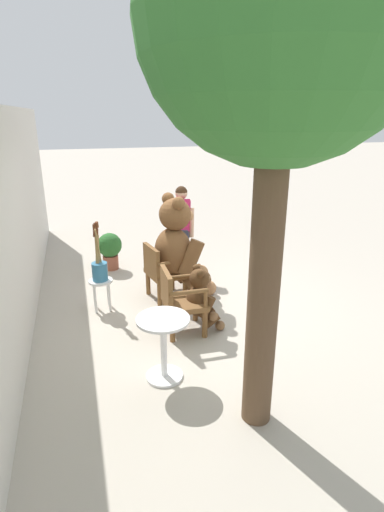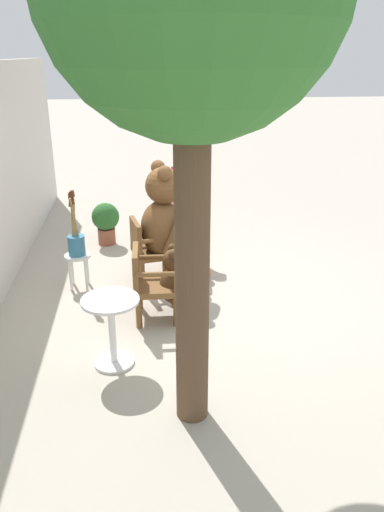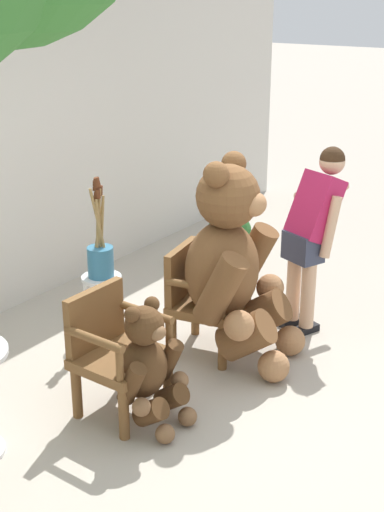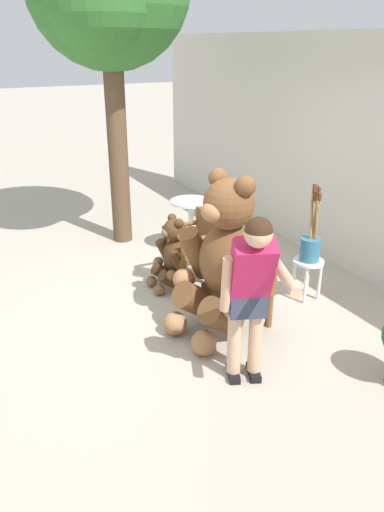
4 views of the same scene
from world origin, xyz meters
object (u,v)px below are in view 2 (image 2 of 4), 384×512
at_px(teddy_bear_small, 176,283).
at_px(person_visitor, 182,197).
at_px(teddy_bear_large, 168,224).
at_px(potted_plant, 106,220).
at_px(white_stool, 78,262).
at_px(wooden_chair_right, 149,248).
at_px(wooden_chair_left, 151,281).
at_px(round_side_table, 112,324).
at_px(brush_bucket, 76,240).

xyz_separation_m(teddy_bear_small, person_visitor, (1.92, -0.24, 0.49)).
distance_m(teddy_bear_large, potted_plant, 1.76).
height_order(white_stool, potted_plant, potted_plant).
bearing_deg(white_stool, person_visitor, -55.63).
relative_size(teddy_bear_large, potted_plant, 2.36).
bearing_deg(person_visitor, wooden_chair_right, 148.96).
bearing_deg(person_visitor, teddy_bear_large, 162.96).
bearing_deg(person_visitor, white_stool, 124.37).
bearing_deg(wooden_chair_left, wooden_chair_right, -0.06).
bearing_deg(potted_plant, round_side_table, -176.11).
xyz_separation_m(wooden_chair_left, round_side_table, (-0.91, 0.41, -0.01)).
xyz_separation_m(wooden_chair_left, potted_plant, (2.53, 0.65, -0.07)).
bearing_deg(wooden_chair_left, round_side_table, 155.42).
bearing_deg(wooden_chair_left, teddy_bear_small, -90.64).
height_order(wooden_chair_right, brush_bucket, brush_bucket).
bearing_deg(wooden_chair_left, person_visitor, -15.28).
relative_size(teddy_bear_small, potted_plant, 1.29).
distance_m(teddy_bear_small, round_side_table, 1.14).
height_order(white_stool, brush_bucket, brush_bucket).
bearing_deg(wooden_chair_right, wooden_chair_left, 179.94).
xyz_separation_m(wooden_chair_left, person_visitor, (1.92, -0.52, 0.45)).
bearing_deg(potted_plant, person_visitor, -117.52).
bearing_deg(person_visitor, teddy_bear_small, 173.02).
bearing_deg(potted_plant, brush_bucket, 170.05).
bearing_deg(round_side_table, potted_plant, 3.89).
relative_size(wooden_chair_left, teddy_bear_small, 0.98).
relative_size(wooden_chair_right, person_visitor, 0.56).
relative_size(teddy_bear_small, white_stool, 1.90).
xyz_separation_m(wooden_chair_right, teddy_bear_large, (0.03, -0.27, 0.32)).
xyz_separation_m(wooden_chair_right, white_stool, (-0.12, 0.93, -0.11)).
bearing_deg(potted_plant, wooden_chair_right, -156.30).
height_order(wooden_chair_left, teddy_bear_large, teddy_bear_large).
relative_size(wooden_chair_right, teddy_bear_small, 0.98).
distance_m(wooden_chair_left, white_stool, 1.31).
height_order(wooden_chair_left, round_side_table, wooden_chair_left).
xyz_separation_m(teddy_bear_large, person_visitor, (0.84, -0.26, 0.13)).
distance_m(wooden_chair_right, round_side_table, 2.00).
xyz_separation_m(person_visitor, brush_bucket, (-0.99, 1.45, -0.25)).
distance_m(teddy_bear_large, white_stool, 1.28).
distance_m(person_visitor, round_side_table, 3.01).
distance_m(brush_bucket, round_side_table, 1.92).
bearing_deg(teddy_bear_small, white_stool, 52.61).
distance_m(teddy_bear_large, teddy_bear_small, 1.14).
distance_m(wooden_chair_left, teddy_bear_small, 0.29).
relative_size(teddy_bear_small, round_side_table, 1.22).
height_order(teddy_bear_large, round_side_table, teddy_bear_large).
bearing_deg(white_stool, wooden_chair_left, -134.97).
xyz_separation_m(person_visitor, potted_plant, (0.61, 1.17, -0.52)).
xyz_separation_m(teddy_bear_small, potted_plant, (2.53, 0.94, -0.03)).
distance_m(wooden_chair_right, teddy_bear_small, 1.09).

